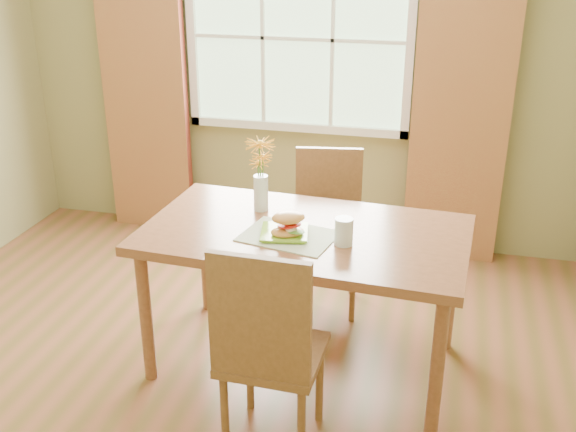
{
  "coord_description": "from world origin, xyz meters",
  "views": [
    {
      "loc": [
        1.1,
        -2.8,
        2.21
      ],
      "look_at": [
        0.35,
        0.19,
        0.89
      ],
      "focal_mm": 42.0,
      "sensor_mm": 36.0,
      "label": 1
    }
  ],
  "objects_px": {
    "dining_table": "(305,245)",
    "water_glass": "(344,232)",
    "croissant_sandwich": "(288,224)",
    "chair_far": "(327,222)",
    "chair_near": "(267,345)",
    "flower_vase": "(261,167)"
  },
  "relations": [
    {
      "from": "dining_table",
      "to": "chair_near",
      "type": "xyz_separation_m",
      "value": [
        -0.0,
        -0.71,
        -0.15
      ]
    },
    {
      "from": "chair_near",
      "to": "water_glass",
      "type": "height_order",
      "value": "chair_near"
    },
    {
      "from": "chair_near",
      "to": "croissant_sandwich",
      "type": "xyz_separation_m",
      "value": [
        -0.05,
        0.59,
        0.31
      ]
    },
    {
      "from": "dining_table",
      "to": "chair_far",
      "type": "xyz_separation_m",
      "value": [
        -0.01,
        0.7,
        -0.18
      ]
    },
    {
      "from": "dining_table",
      "to": "water_glass",
      "type": "distance_m",
      "value": 0.29
    },
    {
      "from": "dining_table",
      "to": "flower_vase",
      "type": "bearing_deg",
      "value": 148.01
    },
    {
      "from": "dining_table",
      "to": "flower_vase",
      "type": "xyz_separation_m",
      "value": [
        -0.29,
        0.2,
        0.33
      ]
    },
    {
      "from": "dining_table",
      "to": "croissant_sandwich",
      "type": "distance_m",
      "value": 0.21
    },
    {
      "from": "chair_far",
      "to": "flower_vase",
      "type": "relative_size",
      "value": 2.44
    },
    {
      "from": "chair_far",
      "to": "chair_near",
      "type": "bearing_deg",
      "value": -98.75
    },
    {
      "from": "croissant_sandwich",
      "to": "water_glass",
      "type": "bearing_deg",
      "value": -25.06
    },
    {
      "from": "dining_table",
      "to": "croissant_sandwich",
      "type": "bearing_deg",
      "value": -111.32
    },
    {
      "from": "water_glass",
      "to": "flower_vase",
      "type": "relative_size",
      "value": 0.34
    },
    {
      "from": "croissant_sandwich",
      "to": "water_glass",
      "type": "xyz_separation_m",
      "value": [
        0.27,
        0.01,
        -0.01
      ]
    },
    {
      "from": "croissant_sandwich",
      "to": "dining_table",
      "type": "bearing_deg",
      "value": 38.76
    },
    {
      "from": "chair_near",
      "to": "flower_vase",
      "type": "height_order",
      "value": "flower_vase"
    },
    {
      "from": "dining_table",
      "to": "croissant_sandwich",
      "type": "xyz_separation_m",
      "value": [
        -0.06,
        -0.12,
        0.16
      ]
    },
    {
      "from": "water_glass",
      "to": "flower_vase",
      "type": "xyz_separation_m",
      "value": [
        -0.51,
        0.32,
        0.18
      ]
    },
    {
      "from": "chair_far",
      "to": "flower_vase",
      "type": "distance_m",
      "value": 0.76
    },
    {
      "from": "dining_table",
      "to": "water_glass",
      "type": "xyz_separation_m",
      "value": [
        0.22,
        -0.12,
        0.15
      ]
    },
    {
      "from": "chair_near",
      "to": "water_glass",
      "type": "xyz_separation_m",
      "value": [
        0.22,
        0.59,
        0.29
      ]
    },
    {
      "from": "dining_table",
      "to": "chair_far",
      "type": "distance_m",
      "value": 0.73
    }
  ]
}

